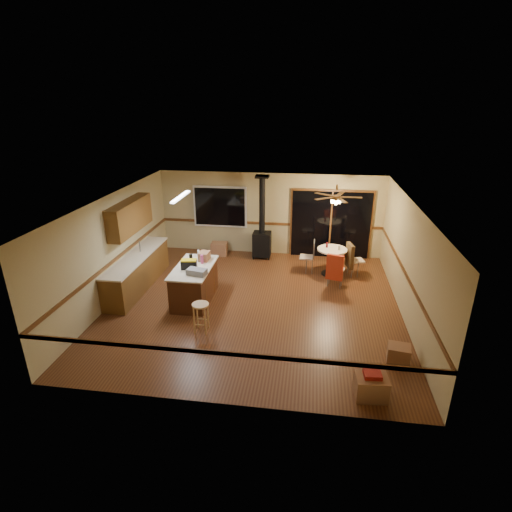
% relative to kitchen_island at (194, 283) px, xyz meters
% --- Properties ---
extents(floor, '(7.00, 7.00, 0.00)m').
position_rel_kitchen_island_xyz_m(floor, '(1.50, 0.00, -0.45)').
color(floor, '#552D17').
rests_on(floor, ground).
extents(ceiling, '(7.00, 7.00, 0.00)m').
position_rel_kitchen_island_xyz_m(ceiling, '(1.50, 0.00, 2.15)').
color(ceiling, silver).
rests_on(ceiling, ground).
extents(wall_back, '(7.00, 0.00, 7.00)m').
position_rel_kitchen_island_xyz_m(wall_back, '(1.50, 3.50, 0.85)').
color(wall_back, tan).
rests_on(wall_back, ground).
extents(wall_front, '(7.00, 0.00, 7.00)m').
position_rel_kitchen_island_xyz_m(wall_front, '(1.50, -3.50, 0.85)').
color(wall_front, tan).
rests_on(wall_front, ground).
extents(wall_left, '(0.00, 7.00, 7.00)m').
position_rel_kitchen_island_xyz_m(wall_left, '(-2.00, 0.00, 0.85)').
color(wall_left, tan).
rests_on(wall_left, ground).
extents(wall_right, '(0.00, 7.00, 7.00)m').
position_rel_kitchen_island_xyz_m(wall_right, '(5.00, 0.00, 0.85)').
color(wall_right, tan).
rests_on(wall_right, ground).
extents(chair_rail, '(7.00, 7.00, 0.08)m').
position_rel_kitchen_island_xyz_m(chair_rail, '(1.50, 0.00, 0.55)').
color(chair_rail, '#593316').
rests_on(chair_rail, ground).
extents(window, '(1.72, 0.10, 1.32)m').
position_rel_kitchen_island_xyz_m(window, '(-0.10, 3.45, 1.05)').
color(window, black).
rests_on(window, ground).
extents(sliding_door, '(2.52, 0.10, 2.10)m').
position_rel_kitchen_island_xyz_m(sliding_door, '(3.40, 3.45, 0.60)').
color(sliding_door, black).
rests_on(sliding_door, ground).
extents(lower_cabinets, '(0.60, 3.00, 0.86)m').
position_rel_kitchen_island_xyz_m(lower_cabinets, '(-1.70, 0.50, -0.02)').
color(lower_cabinets, brown).
rests_on(lower_cabinets, ground).
extents(countertop, '(0.64, 3.04, 0.04)m').
position_rel_kitchen_island_xyz_m(countertop, '(-1.70, 0.50, 0.43)').
color(countertop, beige).
rests_on(countertop, lower_cabinets).
extents(upper_cabinets, '(0.35, 2.00, 0.80)m').
position_rel_kitchen_island_xyz_m(upper_cabinets, '(-1.83, 0.70, 1.45)').
color(upper_cabinets, brown).
rests_on(upper_cabinets, ground).
extents(kitchen_island, '(0.88, 1.68, 0.90)m').
position_rel_kitchen_island_xyz_m(kitchen_island, '(0.00, 0.00, 0.00)').
color(kitchen_island, '#432110').
rests_on(kitchen_island, ground).
extents(wood_stove, '(0.55, 0.50, 2.52)m').
position_rel_kitchen_island_xyz_m(wood_stove, '(1.30, 3.05, 0.28)').
color(wood_stove, black).
rests_on(wood_stove, ground).
extents(ceiling_fan, '(0.24, 0.24, 0.55)m').
position_rel_kitchen_island_xyz_m(ceiling_fan, '(3.42, 2.05, 1.76)').
color(ceiling_fan, brown).
rests_on(ceiling_fan, ceiling).
extents(fluorescent_strip, '(0.10, 1.20, 0.04)m').
position_rel_kitchen_island_xyz_m(fluorescent_strip, '(-0.30, 0.30, 2.11)').
color(fluorescent_strip, white).
rests_on(fluorescent_strip, ceiling).
extents(toolbox_grey, '(0.49, 0.34, 0.14)m').
position_rel_kitchen_island_xyz_m(toolbox_grey, '(0.21, -0.43, 0.52)').
color(toolbox_grey, slate).
rests_on(toolbox_grey, kitchen_island).
extents(toolbox_black, '(0.39, 0.25, 0.20)m').
position_rel_kitchen_island_xyz_m(toolbox_black, '(-0.07, -0.12, 0.55)').
color(toolbox_black, black).
rests_on(toolbox_black, kitchen_island).
extents(toolbox_yellow_lid, '(0.39, 0.25, 0.03)m').
position_rel_kitchen_island_xyz_m(toolbox_yellow_lid, '(-0.07, -0.12, 0.66)').
color(toolbox_yellow_lid, gold).
rests_on(toolbox_yellow_lid, toolbox_black).
extents(box_on_island, '(0.26, 0.34, 0.22)m').
position_rel_kitchen_island_xyz_m(box_on_island, '(0.15, 0.47, 0.56)').
color(box_on_island, '#8C5C3E').
rests_on(box_on_island, kitchen_island).
extents(bottle_dark, '(0.10, 0.10, 0.29)m').
position_rel_kitchen_island_xyz_m(bottle_dark, '(-0.08, 0.10, 0.59)').
color(bottle_dark, black).
rests_on(bottle_dark, kitchen_island).
extents(bottle_pink, '(0.10, 0.10, 0.23)m').
position_rel_kitchen_island_xyz_m(bottle_pink, '(0.16, 0.23, 0.56)').
color(bottle_pink, '#D84C8C').
rests_on(bottle_pink, kitchen_island).
extents(bottle_white, '(0.06, 0.06, 0.16)m').
position_rel_kitchen_island_xyz_m(bottle_white, '(-0.07, 0.72, 0.53)').
color(bottle_white, white).
rests_on(bottle_white, kitchen_island).
extents(bar_stool, '(0.47, 0.47, 0.66)m').
position_rel_kitchen_island_xyz_m(bar_stool, '(0.54, -1.38, -0.12)').
color(bar_stool, tan).
rests_on(bar_stool, floor).
extents(blue_bucket, '(0.41, 0.41, 0.27)m').
position_rel_kitchen_island_xyz_m(blue_bucket, '(0.19, -0.64, -0.32)').
color(blue_bucket, blue).
rests_on(blue_bucket, floor).
extents(dining_table, '(0.84, 0.84, 0.78)m').
position_rel_kitchen_island_xyz_m(dining_table, '(3.42, 2.05, 0.08)').
color(dining_table, black).
rests_on(dining_table, ground).
extents(glass_red, '(0.06, 0.06, 0.15)m').
position_rel_kitchen_island_xyz_m(glass_red, '(3.27, 2.15, 0.40)').
color(glass_red, '#590C14').
rests_on(glass_red, dining_table).
extents(glass_cream, '(0.07, 0.07, 0.12)m').
position_rel_kitchen_island_xyz_m(glass_cream, '(3.60, 2.00, 0.39)').
color(glass_cream, beige).
rests_on(glass_cream, dining_table).
extents(chair_left, '(0.42, 0.41, 0.51)m').
position_rel_kitchen_island_xyz_m(chair_left, '(2.83, 2.14, 0.14)').
color(chair_left, tan).
rests_on(chair_left, ground).
extents(chair_near, '(0.53, 0.56, 0.70)m').
position_rel_kitchen_island_xyz_m(chair_near, '(3.47, 1.17, 0.14)').
color(chair_near, tan).
rests_on(chair_near, ground).
extents(chair_right, '(0.55, 0.52, 0.70)m').
position_rel_kitchen_island_xyz_m(chair_right, '(3.95, 2.05, 0.14)').
color(chair_right, tan).
rests_on(chair_right, ground).
extents(box_under_window, '(0.52, 0.43, 0.40)m').
position_rel_kitchen_island_xyz_m(box_under_window, '(-0.09, 3.10, -0.25)').
color(box_under_window, '#8C5C3E').
rests_on(box_under_window, floor).
extents(box_corner_a, '(0.56, 0.48, 0.41)m').
position_rel_kitchen_island_xyz_m(box_corner_a, '(3.93, -2.96, -0.25)').
color(box_corner_a, '#8C5C3E').
rests_on(box_corner_a, floor).
extents(box_corner_b, '(0.47, 0.42, 0.34)m').
position_rel_kitchen_island_xyz_m(box_corner_b, '(4.58, -1.89, -0.28)').
color(box_corner_b, '#8C5C3E').
rests_on(box_corner_b, floor).
extents(box_small_red, '(0.30, 0.26, 0.08)m').
position_rel_kitchen_island_xyz_m(box_small_red, '(3.93, -2.96, -0.01)').
color(box_small_red, maroon).
rests_on(box_small_red, box_corner_a).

